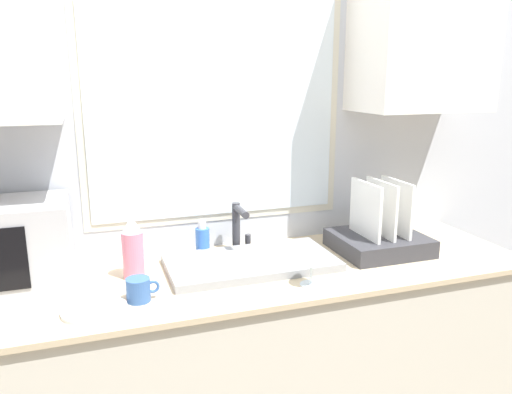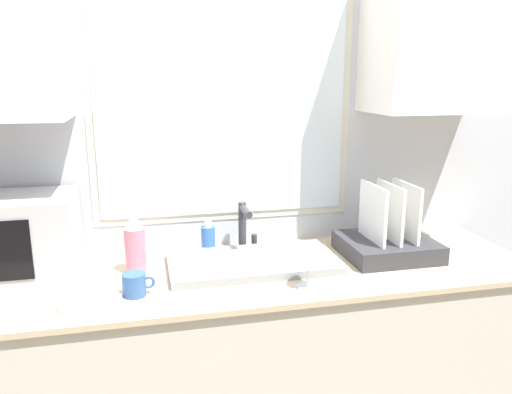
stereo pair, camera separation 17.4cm
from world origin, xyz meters
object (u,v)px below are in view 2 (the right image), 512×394
Objects in this scene: faucet at (244,223)px; soap_bottle at (208,238)px; mug_near_sink at (135,285)px; dish_rack at (387,240)px; microwave at (3,238)px; wine_glass at (308,258)px; spray_bottle at (135,244)px.

faucet is 0.16m from soap_bottle.
soap_bottle is 1.35× the size of mug_near_sink.
microwave is at bearing 175.82° from dish_rack.
faucet is at bearing 108.43° from wine_glass.
microwave reaches higher than mug_near_sink.
faucet is 0.57m from dish_rack.
wine_glass is at bearing -6.37° from mug_near_sink.
soap_bottle reaches higher than mug_near_sink.
soap_bottle is at bearing 6.83° from microwave.
wine_glass is at bearing -17.86° from microwave.
soap_bottle is 0.45m from mug_near_sink.
soap_bottle is 0.50m from wine_glass.
spray_bottle is (-0.96, 0.04, 0.05)m from dish_rack.
spray_bottle is 1.60× the size of soap_bottle.
dish_rack is at bearing -18.44° from faucet.
mug_near_sink is (-0.97, -0.16, -0.02)m from dish_rack.
faucet is 1.88× the size of mug_near_sink.
mug_near_sink is at bearing -90.96° from spray_bottle.
soap_bottle is at bearing 124.22° from wine_glass.
dish_rack reaches higher than wine_glass.
microwave is at bearing 149.44° from mug_near_sink.
mug_near_sink is (0.44, -0.26, -0.11)m from microwave.
microwave is 3.48× the size of wine_glass.
dish_rack is 3.30× the size of mug_near_sink.
spray_bottle reaches higher than mug_near_sink.
faucet is 1.40× the size of soap_bottle.
faucet is 0.55m from mug_near_sink.
dish_rack is (0.54, -0.18, -0.05)m from faucet.
dish_rack is 1.54× the size of spray_bottle.
dish_rack is at bearing -2.31° from spray_bottle.
soap_bottle and wine_glass have the same top height.
microwave is 1.06m from wine_glass.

